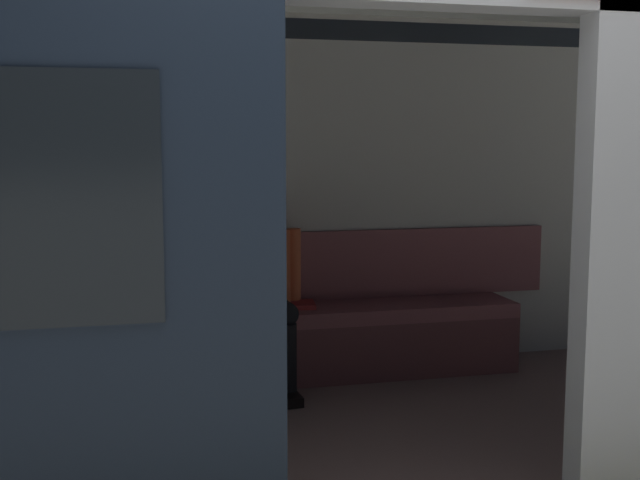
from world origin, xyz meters
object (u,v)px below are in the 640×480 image
(book, at_px, (303,304))
(grab_pole_door, at_px, (278,258))
(train_car, at_px, (328,140))
(person_seated, at_px, (259,277))
(bench_seat, at_px, (301,326))
(handbag, at_px, (194,298))

(book, distance_m, grab_pole_door, 2.04)
(train_car, xyz_separation_m, person_seated, (0.19, -0.94, -0.81))
(grab_pole_door, bearing_deg, bench_seat, -104.80)
(train_car, bearing_deg, grab_pole_door, 63.86)
(train_car, height_order, bench_seat, train_car)
(person_seated, bearing_deg, bench_seat, -168.86)
(handbag, bearing_deg, train_car, 117.99)
(train_car, relative_size, person_seated, 5.41)
(handbag, bearing_deg, person_seated, 162.12)
(book, xyz_separation_m, grab_pole_door, (0.51, 1.88, 0.58))
(bench_seat, height_order, grab_pole_door, grab_pole_door)
(person_seated, height_order, grab_pole_door, grab_pole_door)
(bench_seat, height_order, person_seated, person_seated)
(train_car, bearing_deg, handbag, -62.01)
(book, bearing_deg, train_car, 91.61)
(train_car, bearing_deg, bench_seat, -94.55)
(train_car, distance_m, person_seated, 1.26)
(train_car, height_order, handbag, train_car)
(handbag, height_order, grab_pole_door, grab_pole_door)
(person_seated, relative_size, book, 5.38)
(person_seated, bearing_deg, train_car, 101.16)
(book, relative_size, grab_pole_door, 0.10)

